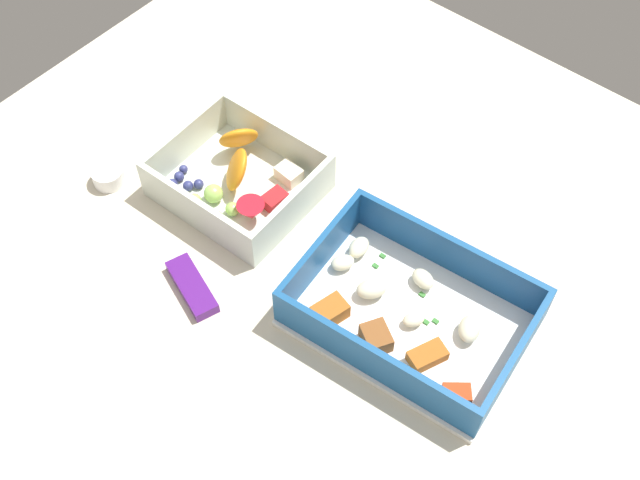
{
  "coord_description": "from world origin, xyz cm",
  "views": [
    {
      "loc": [
        -30.13,
        33.51,
        67.24
      ],
      "look_at": [
        -1.41,
        -1.02,
        4.0
      ],
      "focal_mm": 44.75,
      "sensor_mm": 36.0,
      "label": 1
    }
  ],
  "objects_px": {
    "fruit_bowl": "(239,180)",
    "candy_bar": "(192,287)",
    "paper_cup_liner": "(108,176)",
    "pasta_container": "(408,312)"
  },
  "relations": [
    {
      "from": "candy_bar",
      "to": "paper_cup_liner",
      "type": "xyz_separation_m",
      "value": [
        0.16,
        -0.04,
        0.0
      ]
    },
    {
      "from": "candy_bar",
      "to": "pasta_container",
      "type": "bearing_deg",
      "value": -149.6
    },
    {
      "from": "fruit_bowl",
      "to": "candy_bar",
      "type": "height_order",
      "value": "fruit_bowl"
    },
    {
      "from": "fruit_bowl",
      "to": "paper_cup_liner",
      "type": "xyz_separation_m",
      "value": [
        0.11,
        0.08,
        -0.01
      ]
    },
    {
      "from": "fruit_bowl",
      "to": "candy_bar",
      "type": "bearing_deg",
      "value": 112.58
    },
    {
      "from": "pasta_container",
      "to": "candy_bar",
      "type": "height_order",
      "value": "pasta_container"
    },
    {
      "from": "fruit_bowl",
      "to": "candy_bar",
      "type": "relative_size",
      "value": 2.24
    },
    {
      "from": "pasta_container",
      "to": "paper_cup_liner",
      "type": "bearing_deg",
      "value": 4.74
    },
    {
      "from": "fruit_bowl",
      "to": "paper_cup_liner",
      "type": "relative_size",
      "value": 4.62
    },
    {
      "from": "fruit_bowl",
      "to": "candy_bar",
      "type": "xyz_separation_m",
      "value": [
        -0.05,
        0.12,
        -0.01
      ]
    }
  ]
}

